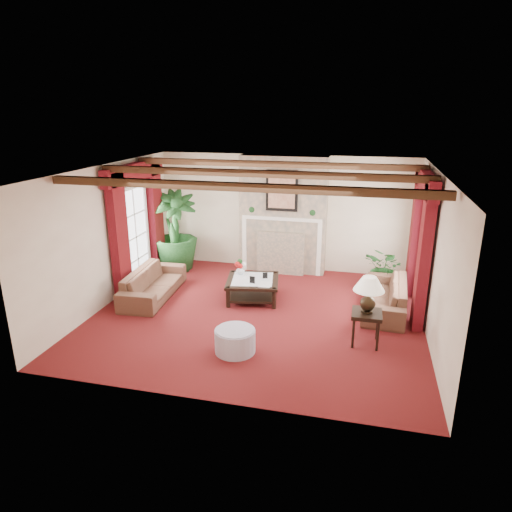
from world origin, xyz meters
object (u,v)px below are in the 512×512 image
(coffee_table, at_px, (253,289))
(side_table, at_px, (366,328))
(ottoman, at_px, (235,341))
(sofa_right, at_px, (385,291))
(sofa_left, at_px, (153,279))
(potted_palm, at_px, (175,248))

(coffee_table, relative_size, side_table, 1.82)
(side_table, xyz_separation_m, ottoman, (-2.01, -0.75, -0.09))
(coffee_table, distance_m, ottoman, 2.14)
(sofa_right, height_order, ottoman, sofa_right)
(sofa_left, xyz_separation_m, ottoman, (2.25, -1.77, -0.20))
(sofa_right, xyz_separation_m, side_table, (-0.34, -1.48, -0.10))
(side_table, distance_m, ottoman, 2.15)
(sofa_right, xyz_separation_m, potted_palm, (-4.82, 1.20, 0.15))
(coffee_table, bearing_deg, potted_palm, 139.74)
(potted_palm, xyz_separation_m, side_table, (4.47, -2.68, -0.25))
(sofa_right, bearing_deg, ottoman, -43.33)
(sofa_right, distance_m, side_table, 1.52)
(sofa_left, distance_m, ottoman, 2.87)
(sofa_left, height_order, coffee_table, sofa_left)
(sofa_right, relative_size, side_table, 3.51)
(sofa_left, relative_size, side_table, 3.54)
(sofa_left, distance_m, sofa_right, 4.63)
(sofa_left, relative_size, potted_palm, 0.92)
(sofa_right, bearing_deg, side_table, -9.90)
(potted_palm, height_order, coffee_table, potted_palm)
(side_table, bearing_deg, sofa_left, 166.60)
(sofa_left, relative_size, sofa_right, 1.01)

